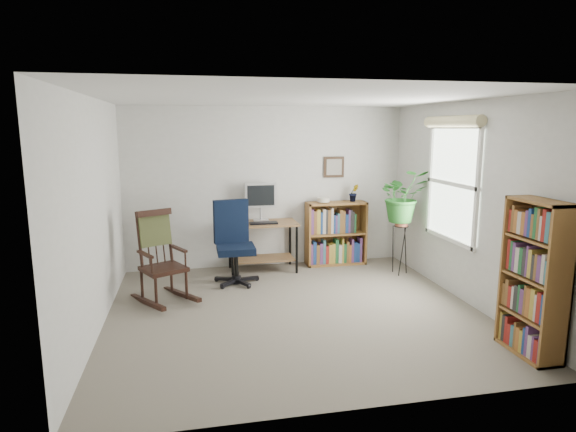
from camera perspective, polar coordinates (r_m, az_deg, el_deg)
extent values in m
cube|color=slate|center=(5.64, 0.83, -11.28)|extent=(4.20, 4.00, 0.00)
cube|color=silver|center=(5.25, 0.90, 13.85)|extent=(4.20, 4.00, 0.00)
cube|color=silver|center=(7.26, -2.54, 3.39)|extent=(4.20, 0.00, 2.40)
cube|color=silver|center=(3.43, 8.09, -4.61)|extent=(4.20, 0.00, 2.40)
cube|color=silver|center=(5.28, -21.97, 0.01)|extent=(0.00, 4.00, 2.40)
cube|color=silver|center=(6.12, 20.46, 1.43)|extent=(0.00, 4.00, 2.40)
cube|color=black|center=(6.91, -2.92, -0.84)|extent=(0.40, 0.15, 0.02)
imported|color=#266B25|center=(6.93, 13.54, 5.27)|extent=(1.69, 1.88, 1.46)
imported|color=#266B25|center=(7.45, 7.80, 2.13)|extent=(0.13, 0.24, 0.11)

